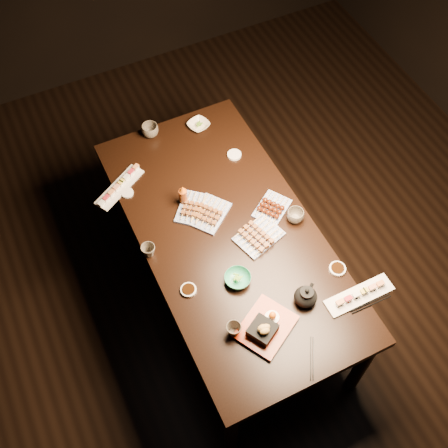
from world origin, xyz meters
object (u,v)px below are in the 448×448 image
(yakitori_plate_left, at_px, (193,206))
(teacup_far_left, at_px, (148,251))
(tempura_tray, at_px, (267,324))
(edamame_bowl_cream, at_px, (199,125))
(sushi_platter_near, at_px, (360,294))
(edamame_bowl_green, at_px, (238,279))
(yakitori_plate_center, at_px, (209,212))
(teacup_mid_right, at_px, (295,216))
(sushi_platter_far, at_px, (119,186))
(yakitori_plate_right, at_px, (259,234))
(teapot, at_px, (306,296))
(condiment_bottle, at_px, (183,195))
(teacup_near_left, at_px, (234,330))
(dining_table, at_px, (228,267))
(teacup_far_right, at_px, (150,130))

(yakitori_plate_left, bearing_deg, teacup_far_left, 156.16)
(tempura_tray, height_order, teacup_far_left, tempura_tray)
(edamame_bowl_cream, bearing_deg, sushi_platter_near, -79.85)
(edamame_bowl_green, distance_m, teacup_far_left, 0.49)
(yakitori_plate_center, distance_m, teacup_mid_right, 0.46)
(sushi_platter_near, xyz_separation_m, sushi_platter_far, (-0.84, 1.16, -0.00))
(sushi_platter_far, xyz_separation_m, yakitori_plate_center, (0.38, -0.39, 0.01))
(yakitori_plate_right, bearing_deg, sushi_platter_far, 114.12)
(edamame_bowl_cream, height_order, teapot, teapot)
(tempura_tray, bearing_deg, yakitori_plate_right, 36.31)
(yakitori_plate_center, bearing_deg, yakitori_plate_left, 94.75)
(yakitori_plate_center, relative_size, teacup_mid_right, 2.43)
(condiment_bottle, bearing_deg, sushi_platter_near, -58.38)
(yakitori_plate_center, xyz_separation_m, tempura_tray, (-0.04, -0.72, 0.02))
(tempura_tray, xyz_separation_m, teacup_near_left, (-0.15, 0.05, -0.01))
(dining_table, relative_size, teacup_mid_right, 19.26)
(sushi_platter_near, bearing_deg, yakitori_plate_right, 118.93)
(sushi_platter_near, height_order, teacup_mid_right, teacup_mid_right)
(teapot, bearing_deg, teacup_mid_right, 31.99)
(sushi_platter_far, bearing_deg, yakitori_plate_center, 103.69)
(yakitori_plate_center, distance_m, condiment_bottle, 0.17)
(dining_table, distance_m, condiment_bottle, 0.55)
(teacup_mid_right, distance_m, teapot, 0.48)
(dining_table, relative_size, sushi_platter_near, 4.98)
(sushi_platter_near, distance_m, sushi_platter_far, 1.43)
(edamame_bowl_cream, relative_size, teacup_far_left, 1.65)
(teacup_far_left, relative_size, teacup_far_right, 0.74)
(sushi_platter_near, xyz_separation_m, teacup_far_left, (-0.85, 0.68, 0.01))
(yakitori_plate_center, bearing_deg, condiment_bottle, 87.29)
(teapot, bearing_deg, dining_table, 73.68)
(teapot, relative_size, condiment_bottle, 0.95)
(yakitori_plate_left, bearing_deg, edamame_bowl_green, -137.51)
(teacup_mid_right, relative_size, teapot, 0.69)
(tempura_tray, distance_m, teacup_mid_right, 0.65)
(dining_table, xyz_separation_m, yakitori_plate_center, (-0.04, 0.15, 0.40))
(sushi_platter_far, bearing_deg, teacup_far_left, 58.07)
(edamame_bowl_green, distance_m, teapot, 0.35)
(yakitori_plate_right, xyz_separation_m, edamame_bowl_cream, (0.04, 0.86, -0.02))
(sushi_platter_near, height_order, teacup_far_left, teacup_far_left)
(sushi_platter_near, relative_size, yakitori_plate_right, 1.52)
(yakitori_plate_center, xyz_separation_m, teacup_far_left, (-0.39, -0.09, 0.01))
(teacup_far_left, distance_m, teacup_far_right, 0.83)
(teacup_mid_right, bearing_deg, yakitori_plate_center, 150.16)
(teacup_near_left, height_order, teacup_mid_right, teacup_mid_right)
(teacup_far_left, bearing_deg, teacup_far_right, 67.68)
(teacup_far_right, bearing_deg, yakitori_plate_center, -83.92)
(edamame_bowl_green, xyz_separation_m, edamame_bowl_cream, (0.26, 1.05, -0.01))
(edamame_bowl_green, bearing_deg, teacup_far_right, 91.47)
(condiment_bottle, bearing_deg, teacup_mid_right, -36.43)
(yakitori_plate_right, bearing_deg, edamame_bowl_green, -156.77)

